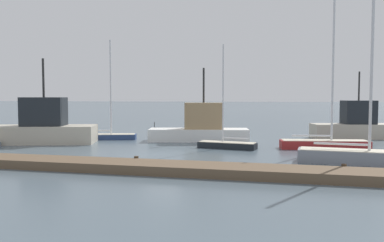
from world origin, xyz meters
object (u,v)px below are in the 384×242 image
(sailboat_2, at_px, (227,144))
(sailboat_3, at_px, (325,141))
(sailboat_1, at_px, (107,135))
(fishing_boat_0, at_px, (201,128))
(fishing_boat_2, at_px, (41,127))
(sailboat_0, at_px, (359,154))
(fishing_boat_1, at_px, (355,125))
(channel_buoy_0, at_px, (154,132))

(sailboat_2, relative_size, sailboat_3, 0.63)
(sailboat_1, distance_m, sailboat_3, 18.38)
(fishing_boat_0, height_order, fishing_boat_2, fishing_boat_2)
(sailboat_0, xyz_separation_m, sailboat_1, (-19.51, 8.43, -0.16))
(sailboat_0, height_order, fishing_boat_2, sailboat_0)
(sailboat_3, xyz_separation_m, fishing_boat_2, (-22.19, -1.67, 0.71))
(sailboat_1, bearing_deg, sailboat_2, -33.99)
(sailboat_2, xyz_separation_m, fishing_boat_0, (-2.90, 4.23, 0.81))
(sailboat_3, height_order, fishing_boat_1, sailboat_3)
(sailboat_3, distance_m, fishing_boat_0, 10.25)
(sailboat_0, relative_size, channel_buoy_0, 8.50)
(fishing_boat_0, distance_m, fishing_boat_2, 13.17)
(sailboat_3, distance_m, fishing_boat_2, 22.26)
(sailboat_0, distance_m, sailboat_3, 6.32)
(sailboat_0, relative_size, fishing_boat_1, 1.44)
(fishing_boat_0, xyz_separation_m, fishing_boat_2, (-12.36, -4.54, 0.14))
(sailboat_0, distance_m, sailboat_1, 21.25)
(sailboat_3, bearing_deg, fishing_boat_0, 154.61)
(sailboat_3, relative_size, fishing_boat_2, 1.26)
(fishing_boat_0, bearing_deg, sailboat_0, -51.00)
(fishing_boat_0, bearing_deg, fishing_boat_1, 10.10)
(sailboat_2, height_order, fishing_boat_1, sailboat_2)
(fishing_boat_1, distance_m, channel_buoy_0, 18.74)
(sailboat_0, height_order, channel_buoy_0, sailboat_0)
(sailboat_0, bearing_deg, channel_buoy_0, 147.27)
(sailboat_0, bearing_deg, sailboat_3, 106.35)
(sailboat_1, distance_m, fishing_boat_1, 22.48)
(sailboat_2, relative_size, channel_buoy_0, 5.76)
(sailboat_0, relative_size, sailboat_1, 1.28)
(sailboat_1, height_order, channel_buoy_0, sailboat_1)
(fishing_boat_0, height_order, channel_buoy_0, fishing_boat_0)
(fishing_boat_1, bearing_deg, sailboat_3, -125.86)
(channel_buoy_0, bearing_deg, fishing_boat_1, 5.19)
(sailboat_1, height_order, fishing_boat_1, sailboat_1)
(fishing_boat_1, bearing_deg, fishing_boat_2, -172.12)
(sailboat_1, bearing_deg, fishing_boat_1, -1.04)
(sailboat_0, relative_size, sailboat_2, 1.48)
(fishing_boat_0, distance_m, channel_buoy_0, 6.54)
(sailboat_2, relative_size, fishing_boat_1, 0.97)
(sailboat_0, xyz_separation_m, sailboat_2, (-8.18, 4.83, -0.22))
(sailboat_1, xyz_separation_m, fishing_boat_2, (-3.94, -3.91, 0.90))
(sailboat_1, relative_size, fishing_boat_2, 0.92)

